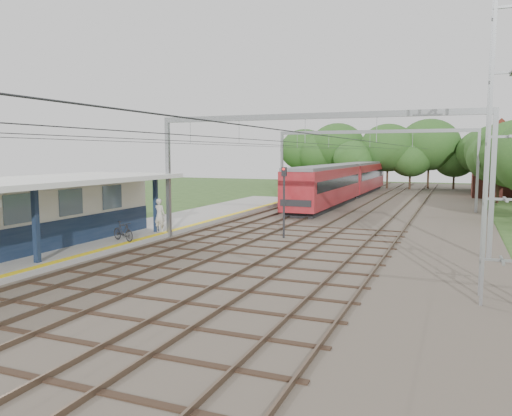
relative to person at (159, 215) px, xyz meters
The scene contains 15 objects.
ground 16.09m from the person, 69.33° to the right, with size 160.00×160.00×0.00m, color #2D4C1E.
ballast_bed 17.89m from the person, 57.22° to the left, with size 18.00×90.00×0.10m, color #473D33.
platform 2.40m from the person, 151.48° to the right, with size 5.00×52.00×0.35m, color gray.
yellow_stripe 1.47m from the person, 67.71° to the right, with size 0.45×52.00×0.01m, color yellow.
station_building 8.65m from the person, 111.91° to the right, with size 3.41×18.00×3.40m.
canopy 9.53m from the person, 103.20° to the right, with size 6.40×20.00×3.44m.
rail_tracks 16.66m from the person, 64.48° to the left, with size 11.80×88.00×0.15m.
catenary_system 14.32m from the person, 48.65° to the left, with size 17.22×88.00×7.00m.
lattice_pylon 19.56m from the person, 21.62° to the right, with size 1.30×1.30×12.00m.
tree_band 43.33m from the person, 77.29° to the left, with size 31.72×30.88×8.82m.
house_far 42.92m from the person, 59.66° to the left, with size 8.00×6.12×8.66m.
person is the anchor object (origin of this frame).
bicycle 3.35m from the person, 91.72° to the right, with size 0.48×1.71×1.03m, color black.
train 28.53m from the person, 79.58° to the left, with size 2.86×35.67×3.77m.
signal_post 7.43m from the person, 16.92° to the left, with size 0.30×0.26×4.19m.
Camera 1 is at (10.58, -9.80, 4.98)m, focal length 35.00 mm.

